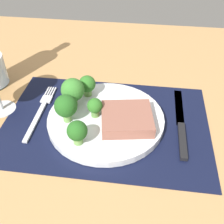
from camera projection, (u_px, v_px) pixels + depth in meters
ground_plane at (106, 128)px, 61.60cm from camera, size 140.00×110.00×3.00cm
placemat at (106, 122)px, 60.53cm from camera, size 44.58×30.68×0.30cm
plate at (106, 119)px, 59.91cm from camera, size 25.18×25.18×1.60cm
steak at (127, 119)px, 57.06cm from camera, size 11.90×11.35×2.42cm
broccoli_near_fork at (87, 85)px, 63.41cm from camera, size 3.93×3.93×5.08cm
broccoli_near_steak at (66, 106)px, 55.99cm from camera, size 4.75×4.75×6.32cm
broccoli_front_edge at (77, 131)px, 51.59cm from camera, size 3.96×3.96×5.19cm
broccoli_back_left at (94, 108)px, 57.60cm from camera, size 3.28×3.28×4.40cm
broccoli_center at (73, 90)px, 59.79cm from camera, size 5.15×5.15×6.75cm
fork at (41, 111)px, 62.88cm from camera, size 2.40×19.20×0.50cm
knife at (181, 126)px, 59.00cm from camera, size 1.80×23.00×0.80cm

